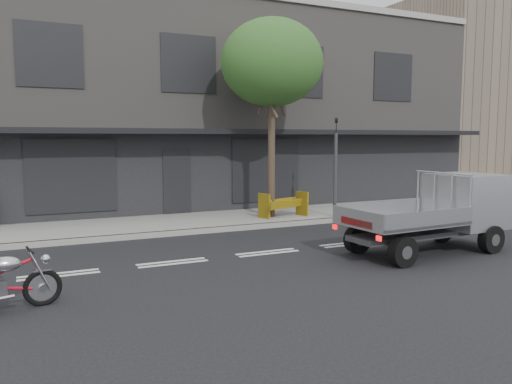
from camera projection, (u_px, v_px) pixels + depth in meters
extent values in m
plane|color=black|center=(267.00, 253.00, 12.31)|extent=(80.00, 80.00, 0.00)
cube|color=gray|center=(205.00, 221.00, 16.55)|extent=(32.00, 3.20, 0.15)
cube|color=gray|center=(222.00, 229.00, 15.10)|extent=(32.00, 0.20, 0.15)
cube|color=slate|center=(156.00, 111.00, 22.08)|extent=(26.00, 10.00, 8.00)
cube|color=brown|center=(481.00, 102.00, 30.30)|extent=(14.00, 10.00, 10.00)
cylinder|color=#382B21|center=(271.00, 163.00, 16.80)|extent=(0.24, 0.24, 4.00)
ellipsoid|color=#2F4E1D|center=(272.00, 63.00, 16.45)|extent=(3.40, 3.40, 2.89)
cylinder|color=#2D2D30|center=(335.00, 177.00, 16.92)|extent=(0.12, 0.12, 3.00)
imported|color=black|center=(336.00, 125.00, 16.73)|extent=(0.08, 0.10, 0.50)
torus|color=black|center=(43.00, 288.00, 8.41)|extent=(0.65, 0.19, 0.64)
ellipsoid|color=#BBBCC0|center=(4.00, 264.00, 8.05)|extent=(0.56, 0.37, 0.26)
cylinder|color=black|center=(30.00, 250.00, 8.25)|extent=(0.13, 0.57, 0.04)
cylinder|color=black|center=(403.00, 252.00, 10.91)|extent=(0.70, 0.29, 0.69)
cylinder|color=black|center=(358.00, 239.00, 12.26)|extent=(0.70, 0.29, 0.69)
cylinder|color=black|center=(491.00, 239.00, 12.25)|extent=(0.70, 0.29, 0.69)
cylinder|color=black|center=(441.00, 229.00, 13.60)|extent=(0.70, 0.29, 0.69)
cube|color=#2D2D30|center=(425.00, 233.00, 12.24)|extent=(4.21, 1.12, 0.13)
cube|color=#B5B5BB|center=(465.00, 200.00, 12.81)|extent=(1.62, 1.71, 1.36)
cube|color=black|center=(466.00, 185.00, 12.77)|extent=(1.44, 1.61, 0.50)
cube|color=#A5A4A9|center=(401.00, 222.00, 11.85)|extent=(2.81, 1.91, 0.09)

